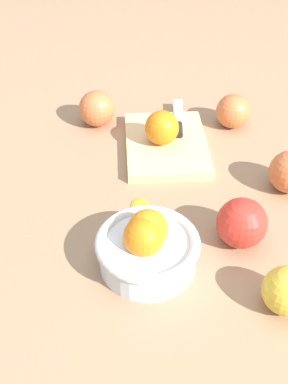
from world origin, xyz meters
TOP-DOWN VIEW (x-y plane):
  - ground_plane at (0.00, 0.00)m, footprint 2.40×2.40m
  - bowl at (-0.16, 0.06)m, footprint 0.16×0.16m
  - cutting_board at (0.16, 0.01)m, footprint 0.23×0.17m
  - orange_on_board at (0.15, 0.02)m, footprint 0.07×0.07m
  - knife at (0.22, -0.02)m, footprint 0.16×0.03m
  - apple_front_left at (-0.25, -0.13)m, footprint 0.07×0.07m
  - apple_front_right at (0.24, -0.14)m, footprint 0.07×0.07m
  - apple_front_left_2 at (-0.11, -0.09)m, footprint 0.08×0.08m
  - apple_back_right at (0.26, 0.16)m, footprint 0.08×0.08m
  - citrus_peel at (-0.02, 0.07)m, footprint 0.05×0.04m

SIDE VIEW (x-z plane):
  - ground_plane at x=0.00m, z-range 0.00..0.00m
  - citrus_peel at x=-0.02m, z-range 0.00..0.01m
  - cutting_board at x=0.16m, z-range 0.00..0.02m
  - knife at x=0.22m, z-range 0.02..0.03m
  - apple_front_left at x=-0.25m, z-range 0.00..0.07m
  - apple_front_right at x=0.24m, z-range 0.00..0.07m
  - bowl at x=-0.16m, z-range -0.01..0.09m
  - apple_back_right at x=0.26m, z-range 0.00..0.08m
  - apple_front_left_2 at x=-0.11m, z-range 0.00..0.08m
  - orange_on_board at x=0.15m, z-range 0.02..0.09m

